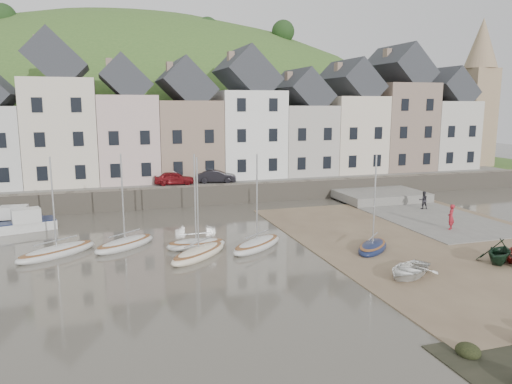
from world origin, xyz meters
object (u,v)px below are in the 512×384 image
object	(u,v)px
sailboat_0	(57,251)
rowboat_white	(409,270)
car_left	(174,178)
person_dark	(423,200)
person_red	(451,217)
rowboat_green	(500,251)
car_right	(216,176)

from	to	relation	value
sailboat_0	rowboat_white	bearing A→B (deg)	-28.04
rowboat_white	car_left	size ratio (longest dim) A/B	0.90
rowboat_white	car_left	world-z (taller)	car_left
car_left	person_dark	bearing A→B (deg)	-110.21
car_left	rowboat_white	bearing A→B (deg)	-152.58
person_red	person_dark	xyz separation A→B (m)	(2.48, 6.65, -0.15)
rowboat_green	car_left	world-z (taller)	car_left
sailboat_0	car_right	distance (m)	20.24
rowboat_green	person_red	xyz separation A→B (m)	(2.46, 7.25, 0.26)
rowboat_green	car_right	distance (m)	26.93
sailboat_0	rowboat_green	world-z (taller)	sailboat_0
person_red	car_right	world-z (taller)	car_right
rowboat_white	car_right	xyz separation A→B (m)	(-4.87, 24.74, 1.82)
rowboat_white	person_red	bearing A→B (deg)	100.97
car_left	car_right	xyz separation A→B (m)	(4.11, 0.00, -0.01)
person_dark	car_right	xyz separation A→B (m)	(-16.07, 10.58, 1.33)
person_dark	car_left	world-z (taller)	car_left
rowboat_white	rowboat_green	size ratio (longest dim) A/B	1.21
sailboat_0	person_dark	distance (m)	29.88
person_red	car_left	bearing A→B (deg)	-84.25
sailboat_0	person_dark	xyz separation A→B (m)	(29.55, 4.38, 0.64)
person_dark	rowboat_white	bearing A→B (deg)	66.43
rowboat_white	rowboat_green	distance (m)	6.28
person_dark	sailboat_0	bearing A→B (deg)	23.20
sailboat_0	person_red	world-z (taller)	sailboat_0
rowboat_green	person_dark	world-z (taller)	person_dark
rowboat_white	person_dark	xyz separation A→B (m)	(11.20, 14.16, 0.49)
sailboat_0	car_left	size ratio (longest dim) A/B	1.68
person_dark	car_left	distance (m)	22.82
sailboat_0	car_left	distance (m)	17.76
person_red	person_dark	bearing A→B (deg)	-150.49
sailboat_0	car_right	size ratio (longest dim) A/B	1.65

